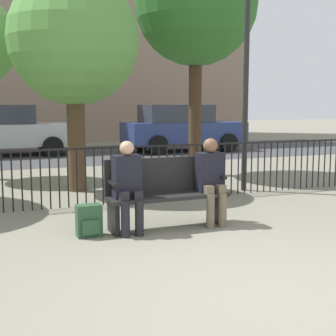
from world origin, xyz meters
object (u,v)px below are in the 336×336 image
(seated_person_0, at_px, (128,183))
(parked_car_0, at_px, (182,127))
(parked_car_2, at_px, (4,130))
(seated_person_1, at_px, (211,177))
(tree_2, at_px, (196,5))
(tree_1, at_px, (74,41))
(lamp_post, at_px, (247,53))
(park_bench, at_px, (166,190))
(backpack, at_px, (89,221))

(seated_person_0, xyz_separation_m, parked_car_0, (4.88, 9.48, 0.19))
(parked_car_0, distance_m, parked_car_2, 5.90)
(parked_car_0, bearing_deg, seated_person_1, -111.38)
(parked_car_0, bearing_deg, seated_person_0, -117.23)
(tree_2, bearing_deg, seated_person_1, -112.50)
(tree_1, height_order, lamp_post, tree_1)
(tree_2, relative_size, lamp_post, 1.35)
(seated_person_1, height_order, lamp_post, lamp_post)
(seated_person_1, xyz_separation_m, tree_1, (-1.18, 3.22, 2.12))
(park_bench, distance_m, seated_person_0, 0.60)
(seated_person_0, bearing_deg, park_bench, 12.93)
(seated_person_1, distance_m, backpack, 1.72)
(park_bench, bearing_deg, tree_2, 60.21)
(tree_1, bearing_deg, seated_person_0, -89.71)
(lamp_post, xyz_separation_m, parked_car_0, (1.95, 7.43, -1.71))
(lamp_post, bearing_deg, backpack, -149.49)
(park_bench, xyz_separation_m, backpack, (-1.06, -0.09, -0.29))
(park_bench, xyz_separation_m, seated_person_0, (-0.56, -0.13, 0.16))
(seated_person_1, relative_size, backpack, 2.95)
(park_bench, relative_size, parked_car_0, 0.38)
(seated_person_0, distance_m, parked_car_2, 10.24)
(seated_person_0, xyz_separation_m, tree_2, (2.94, 4.29, 3.19))
(lamp_post, relative_size, parked_car_2, 0.93)
(park_bench, bearing_deg, backpack, -175.08)
(seated_person_0, distance_m, seated_person_1, 1.17)
(park_bench, distance_m, lamp_post, 3.68)
(tree_2, bearing_deg, parked_car_2, 123.62)
(lamp_post, height_order, parked_car_2, lamp_post)
(tree_1, relative_size, lamp_post, 1.03)
(parked_car_0, bearing_deg, lamp_post, -104.73)
(backpack, bearing_deg, tree_2, 51.03)
(parked_car_0, height_order, parked_car_2, same)
(park_bench, relative_size, lamp_post, 0.41)
(tree_2, distance_m, lamp_post, 2.58)
(backpack, distance_m, tree_1, 4.12)
(tree_2, xyz_separation_m, lamp_post, (-0.02, -2.24, -1.29))
(seated_person_1, xyz_separation_m, parked_car_0, (3.71, 9.48, 0.19))
(backpack, bearing_deg, park_bench, 4.92)
(tree_2, height_order, parked_car_2, tree_2)
(backpack, relative_size, lamp_post, 0.10)
(tree_2, bearing_deg, tree_1, -160.12)
(parked_car_0, bearing_deg, tree_2, -110.44)
(tree_2, bearing_deg, seated_person_0, -124.47)
(seated_person_1, distance_m, parked_car_2, 10.42)
(tree_2, relative_size, parked_car_0, 1.25)
(seated_person_0, xyz_separation_m, seated_person_1, (1.17, 0.00, 0.01))
(seated_person_0, bearing_deg, parked_car_2, 95.49)
(tree_1, distance_m, tree_2, 3.32)
(backpack, relative_size, tree_2, 0.08)
(tree_1, relative_size, parked_car_0, 0.95)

